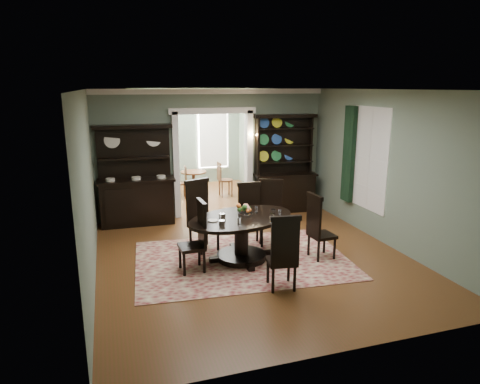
{
  "coord_description": "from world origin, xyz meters",
  "views": [
    {
      "loc": [
        -2.42,
        -6.89,
        3.06
      ],
      "look_at": [
        -0.07,
        0.6,
        1.11
      ],
      "focal_mm": 32.0,
      "sensor_mm": 36.0,
      "label": 1
    }
  ],
  "objects_px": {
    "dining_table": "(241,230)",
    "sideboard": "(136,190)",
    "parlor_table": "(194,180)",
    "welsh_dresser": "(284,176)"
  },
  "relations": [
    {
      "from": "dining_table",
      "to": "parlor_table",
      "type": "bearing_deg",
      "value": 70.3
    },
    {
      "from": "welsh_dresser",
      "to": "parlor_table",
      "type": "xyz_separation_m",
      "value": [
        -1.86,
        2.23,
        -0.42
      ]
    },
    {
      "from": "dining_table",
      "to": "welsh_dresser",
      "type": "height_order",
      "value": "welsh_dresser"
    },
    {
      "from": "parlor_table",
      "to": "welsh_dresser",
      "type": "bearing_deg",
      "value": -50.28
    },
    {
      "from": "sideboard",
      "to": "welsh_dresser",
      "type": "distance_m",
      "value": 3.61
    },
    {
      "from": "sideboard",
      "to": "welsh_dresser",
      "type": "relative_size",
      "value": 0.93
    },
    {
      "from": "dining_table",
      "to": "sideboard",
      "type": "xyz_separation_m",
      "value": [
        -1.62,
        2.72,
        0.22
      ]
    },
    {
      "from": "dining_table",
      "to": "sideboard",
      "type": "height_order",
      "value": "sideboard"
    },
    {
      "from": "dining_table",
      "to": "sideboard",
      "type": "bearing_deg",
      "value": 102.64
    },
    {
      "from": "welsh_dresser",
      "to": "parlor_table",
      "type": "distance_m",
      "value": 2.93
    }
  ]
}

